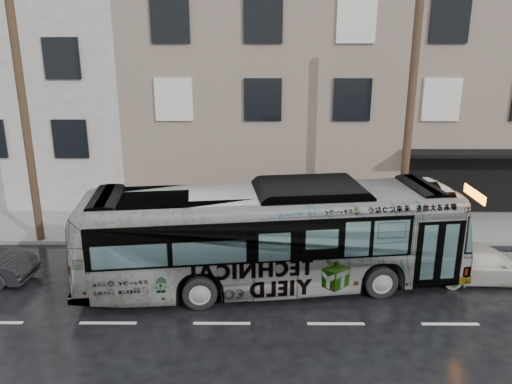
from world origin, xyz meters
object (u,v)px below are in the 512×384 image
utility_pole_rear (26,125)px  white_sedan (482,263)px  sign_post (430,211)px  bus (272,236)px  utility_pole_front (409,125)px

utility_pole_rear → white_sedan: 16.67m
sign_post → bus: 7.05m
utility_pole_rear → bus: size_ratio=0.74×
bus → white_sedan: size_ratio=2.98×
utility_pole_front → white_sedan: (1.88, -3.05, -4.06)m
white_sedan → sign_post: bearing=14.9°
utility_pole_rear → white_sedan: bearing=-10.9°
bus → white_sedan: bearing=-94.1°
sign_post → white_sedan: 3.24m
utility_pole_front → bus: utility_pole_front is taller
utility_pole_rear → white_sedan: size_ratio=2.22×
utility_pole_rear → bus: utility_pole_rear is taller
utility_pole_front → utility_pole_rear: bearing=180.0°
utility_pole_front → utility_pole_rear: 14.00m
utility_pole_front → white_sedan: size_ratio=2.22×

